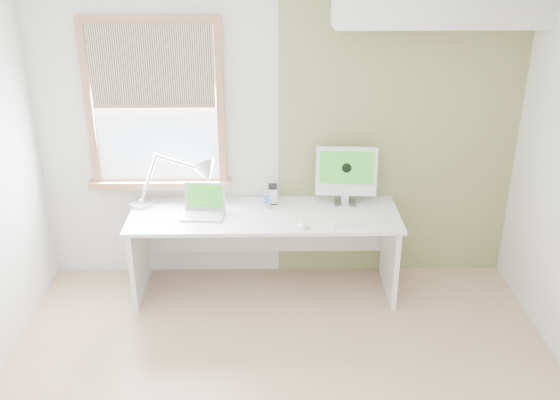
{
  "coord_description": "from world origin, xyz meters",
  "views": [
    {
      "loc": [
        -0.08,
        -3.32,
        2.96
      ],
      "look_at": [
        0.0,
        1.05,
        1.0
      ],
      "focal_mm": 41.0,
      "sensor_mm": 36.0,
      "label": 1
    }
  ],
  "objects_px": {
    "desk_lamp": "(194,176)",
    "laptop": "(204,207)",
    "desk": "(265,232)",
    "external_drive": "(273,194)",
    "imac": "(346,172)"
  },
  "relations": [
    {
      "from": "desk",
      "to": "laptop",
      "type": "bearing_deg",
      "value": -174.54
    },
    {
      "from": "external_drive",
      "to": "desk",
      "type": "bearing_deg",
      "value": -112.92
    },
    {
      "from": "laptop",
      "to": "imac",
      "type": "bearing_deg",
      "value": 8.96
    },
    {
      "from": "desk_lamp",
      "to": "laptop",
      "type": "distance_m",
      "value": 0.31
    },
    {
      "from": "desk",
      "to": "external_drive",
      "type": "relative_size",
      "value": 14.59
    },
    {
      "from": "desk",
      "to": "laptop",
      "type": "xyz_separation_m",
      "value": [
        -0.49,
        -0.05,
        0.25
      ]
    },
    {
      "from": "imac",
      "to": "laptop",
      "type": "bearing_deg",
      "value": -171.04
    },
    {
      "from": "laptop",
      "to": "external_drive",
      "type": "height_order",
      "value": "laptop"
    },
    {
      "from": "imac",
      "to": "external_drive",
      "type": "bearing_deg",
      "value": 177.31
    },
    {
      "from": "desk_lamp",
      "to": "laptop",
      "type": "xyz_separation_m",
      "value": [
        0.1,
        -0.23,
        -0.18
      ]
    },
    {
      "from": "laptop",
      "to": "imac",
      "type": "xyz_separation_m",
      "value": [
        1.17,
        0.18,
        0.22
      ]
    },
    {
      "from": "desk_lamp",
      "to": "laptop",
      "type": "height_order",
      "value": "desk_lamp"
    },
    {
      "from": "desk_lamp",
      "to": "desk",
      "type": "bearing_deg",
      "value": -17.34
    },
    {
      "from": "desk_lamp",
      "to": "external_drive",
      "type": "distance_m",
      "value": 0.68
    },
    {
      "from": "desk",
      "to": "external_drive",
      "type": "xyz_separation_m",
      "value": [
        0.07,
        0.17,
        0.27
      ]
    }
  ]
}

